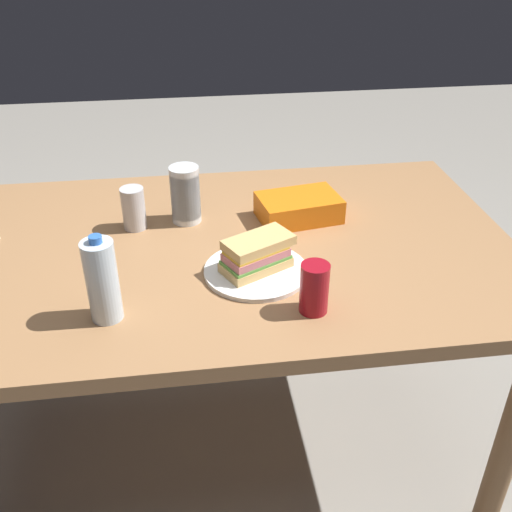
{
  "coord_description": "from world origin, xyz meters",
  "views": [
    {
      "loc": [
        -0.08,
        -1.38,
        1.59
      ],
      "look_at": [
        0.09,
        -0.15,
        0.83
      ],
      "focal_mm": 41.32,
      "sensor_mm": 36.0,
      "label": 1
    }
  ],
  "objects": [
    {
      "name": "paper_plate",
      "position": [
        0.09,
        -0.15,
        0.78
      ],
      "size": [
        0.26,
        0.26,
        0.01
      ],
      "primitive_type": "cylinder",
      "color": "white",
      "rests_on": "dining_table"
    },
    {
      "name": "plastic_cup_stack",
      "position": [
        -0.07,
        0.15,
        0.86
      ],
      "size": [
        0.08,
        0.08,
        0.17
      ],
      "color": "silver",
      "rests_on": "dining_table"
    },
    {
      "name": "soda_can_red",
      "position": [
        0.2,
        -0.32,
        0.84
      ],
      "size": [
        0.07,
        0.07,
        0.12
      ],
      "primitive_type": "cylinder",
      "color": "maroon",
      "rests_on": "dining_table"
    },
    {
      "name": "chip_bag",
      "position": [
        0.25,
        0.12,
        0.81
      ],
      "size": [
        0.25,
        0.19,
        0.07
      ],
      "primitive_type": "cube",
      "rotation": [
        0.0,
        0.0,
        0.17
      ],
      "color": "orange",
      "rests_on": "dining_table"
    },
    {
      "name": "dining_table",
      "position": [
        0.0,
        0.0,
        0.69
      ],
      "size": [
        1.62,
        0.97,
        0.78
      ],
      "color": "#9E7047",
      "rests_on": "ground_plane"
    },
    {
      "name": "soda_can_silver",
      "position": [
        -0.22,
        0.13,
        0.84
      ],
      "size": [
        0.07,
        0.07,
        0.12
      ],
      "primitive_type": "cylinder",
      "color": "silver",
      "rests_on": "dining_table"
    },
    {
      "name": "water_bottle_tall",
      "position": [
        -0.27,
        -0.28,
        0.88
      ],
      "size": [
        0.07,
        0.07,
        0.21
      ],
      "color": "silver",
      "rests_on": "dining_table"
    },
    {
      "name": "sandwich",
      "position": [
        0.09,
        -0.15,
        0.83
      ],
      "size": [
        0.2,
        0.17,
        0.08
      ],
      "color": "#DBB26B",
      "rests_on": "paper_plate"
    },
    {
      "name": "ground_plane",
      "position": [
        0.0,
        0.0,
        0.0
      ],
      "size": [
        8.0,
        8.0,
        0.0
      ],
      "primitive_type": "plane",
      "color": "gray"
    }
  ]
}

